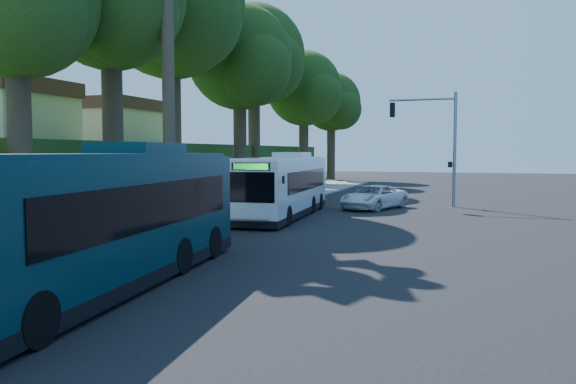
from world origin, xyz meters
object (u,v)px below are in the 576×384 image
(bus_shelter, at_px, (173,186))
(teal_bus, at_px, (101,218))
(white_bus, at_px, (284,185))
(pickup, at_px, (374,197))

(bus_shelter, xyz_separation_m, teal_bus, (4.64, -11.43, -0.04))
(white_bus, relative_size, teal_bus, 0.92)
(bus_shelter, height_order, white_bus, white_bus)
(teal_bus, relative_size, pickup, 2.47)
(white_bus, xyz_separation_m, teal_bus, (0.84, -16.29, 0.13))
(pickup, bearing_deg, white_bus, -106.26)
(white_bus, bearing_deg, teal_bus, -91.51)
(bus_shelter, height_order, teal_bus, teal_bus)
(white_bus, height_order, pickup, white_bus)
(teal_bus, bearing_deg, white_bus, 87.49)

